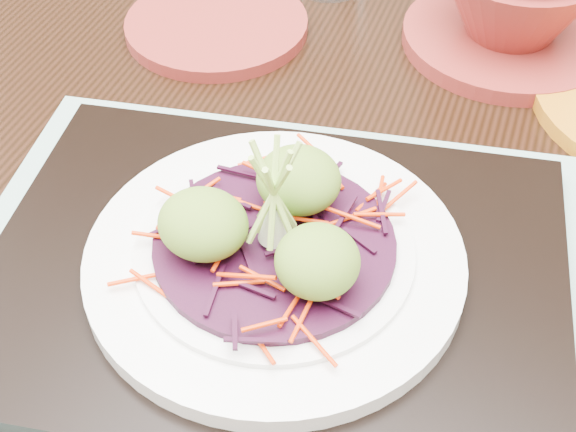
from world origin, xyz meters
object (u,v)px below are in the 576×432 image
at_px(dining_table, 336,325).
at_px(terracotta_side_plate, 217,25).
at_px(terracotta_bowl_set, 514,10).
at_px(white_plate, 275,257).
at_px(serving_tray, 275,274).

height_order(dining_table, terracotta_side_plate, terracotta_side_plate).
bearing_deg(terracotta_side_plate, terracotta_bowl_set, 18.69).
bearing_deg(white_plate, dining_table, 69.79).
relative_size(serving_tray, terracotta_bowl_set, 1.80).
height_order(serving_tray, terracotta_bowl_set, terracotta_bowl_set).
distance_m(terracotta_side_plate, terracotta_bowl_set, 0.26).
relative_size(serving_tray, white_plate, 1.54).
bearing_deg(white_plate, terracotta_side_plate, 124.30).
distance_m(serving_tray, terracotta_bowl_set, 0.34).
xyz_separation_m(terracotta_side_plate, terracotta_bowl_set, (0.24, 0.08, 0.03)).
distance_m(dining_table, terracotta_side_plate, 0.29).
xyz_separation_m(dining_table, white_plate, (-0.02, -0.06, 0.13)).
xyz_separation_m(white_plate, terracotta_bowl_set, (0.07, 0.33, 0.01)).
xyz_separation_m(dining_table, terracotta_bowl_set, (0.05, 0.27, 0.13)).
bearing_deg(dining_table, white_plate, -114.60).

